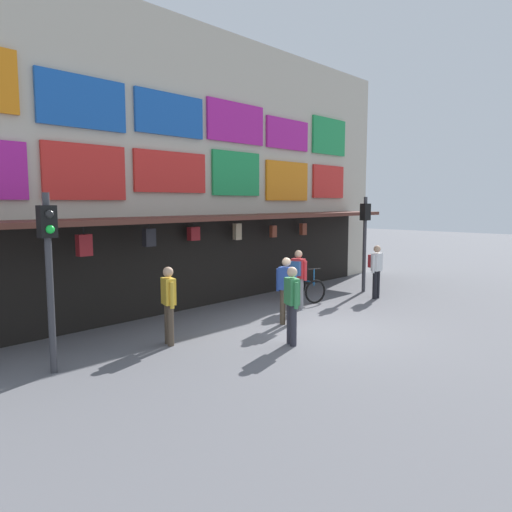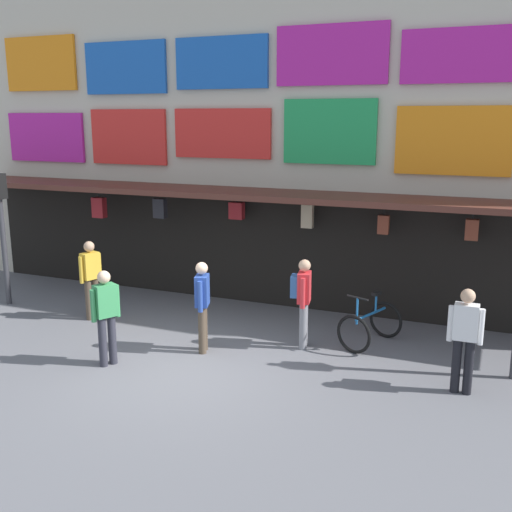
% 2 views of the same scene
% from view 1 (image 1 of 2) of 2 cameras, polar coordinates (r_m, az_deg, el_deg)
% --- Properties ---
extents(ground_plane, '(80.00, 80.00, 0.00)m').
position_cam_1_polar(ground_plane, '(11.82, 7.21, -8.55)').
color(ground_plane, slate).
extents(shopfront, '(18.00, 2.60, 8.00)m').
position_cam_1_polar(shopfront, '(14.58, -7.54, 9.99)').
color(shopfront, beige).
rests_on(shopfront, ground).
extents(traffic_light_near, '(0.29, 0.33, 3.20)m').
position_cam_1_polar(traffic_light_near, '(9.14, -23.25, 0.24)').
color(traffic_light_near, '#38383D').
rests_on(traffic_light_near, ground).
extents(traffic_light_far, '(0.33, 0.35, 3.20)m').
position_cam_1_polar(traffic_light_far, '(16.65, 12.69, 3.16)').
color(traffic_light_far, '#38383D').
rests_on(traffic_light_far, ground).
extents(bicycle_parked, '(1.08, 1.34, 1.05)m').
position_cam_1_polar(bicycle_parked, '(15.09, 5.85, -3.72)').
color(bicycle_parked, black).
rests_on(bicycle_parked, ground).
extents(pedestrian_in_white, '(0.32, 0.51, 1.68)m').
position_cam_1_polar(pedestrian_in_white, '(11.97, 3.58, -3.67)').
color(pedestrian_in_white, brown).
rests_on(pedestrian_in_white, ground).
extents(pedestrian_in_yellow, '(0.41, 0.52, 1.68)m').
position_cam_1_polar(pedestrian_in_yellow, '(13.74, 4.96, -2.22)').
color(pedestrian_in_yellow, gray).
rests_on(pedestrian_in_yellow, ground).
extents(pedestrian_in_black, '(0.36, 0.48, 1.68)m').
position_cam_1_polar(pedestrian_in_black, '(10.30, 4.25, -5.33)').
color(pedestrian_in_black, '#2D2D38').
rests_on(pedestrian_in_black, ground).
extents(pedestrian_in_blue, '(0.53, 0.35, 1.68)m').
position_cam_1_polar(pedestrian_in_blue, '(15.66, 13.95, -1.32)').
color(pedestrian_in_blue, black).
rests_on(pedestrian_in_blue, ground).
extents(pedestrian_in_green, '(0.32, 0.51, 1.68)m').
position_cam_1_polar(pedestrian_in_green, '(10.44, -10.26, -5.25)').
color(pedestrian_in_green, brown).
rests_on(pedestrian_in_green, ground).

